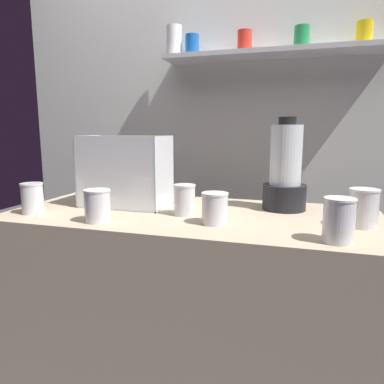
{
  "coord_description": "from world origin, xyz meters",
  "views": [
    {
      "loc": [
        0.38,
        -1.27,
        1.21
      ],
      "look_at": [
        0.0,
        0.0,
        0.98
      ],
      "focal_mm": 33.06,
      "sensor_mm": 36.0,
      "label": 1
    }
  ],
  "objects": [
    {
      "name": "counter",
      "position": [
        0.0,
        0.0,
        0.45
      ],
      "size": [
        1.4,
        0.64,
        0.9
      ],
      "primitive_type": "cube",
      "color": "tan",
      "rests_on": "ground_plane"
    },
    {
      "name": "back_wall_unit",
      "position": [
        0.01,
        0.77,
        1.26
      ],
      "size": [
        2.6,
        0.24,
        2.5
      ],
      "color": "silver",
      "rests_on": "ground_plane"
    },
    {
      "name": "carrot_display_bin",
      "position": [
        -0.29,
        0.04,
        0.99
      ],
      "size": [
        0.35,
        0.2,
        0.29
      ],
      "color": "white",
      "rests_on": "counter"
    },
    {
      "name": "blender_pitcher",
      "position": [
        0.34,
        0.16,
        1.04
      ],
      "size": [
        0.17,
        0.17,
        0.36
      ],
      "color": "black",
      "rests_on": "counter"
    },
    {
      "name": "juice_cup_mango_far_left",
      "position": [
        -0.57,
        -0.19,
        0.95
      ],
      "size": [
        0.08,
        0.08,
        0.12
      ],
      "color": "white",
      "rests_on": "counter"
    },
    {
      "name": "juice_cup_beet_left",
      "position": [
        -0.27,
        -0.23,
        0.95
      ],
      "size": [
        0.09,
        0.09,
        0.11
      ],
      "color": "white",
      "rests_on": "counter"
    },
    {
      "name": "juice_cup_carrot_middle",
      "position": [
        -0.02,
        -0.05,
        0.95
      ],
      "size": [
        0.08,
        0.08,
        0.11
      ],
      "color": "white",
      "rests_on": "counter"
    },
    {
      "name": "juice_cup_mango_right",
      "position": [
        0.12,
        -0.14,
        0.95
      ],
      "size": [
        0.09,
        0.09,
        0.11
      ],
      "color": "white",
      "rests_on": "counter"
    },
    {
      "name": "juice_cup_carrot_far_right",
      "position": [
        0.5,
        -0.23,
        0.95
      ],
      "size": [
        0.09,
        0.09,
        0.13
      ],
      "color": "white",
      "rests_on": "counter"
    },
    {
      "name": "juice_cup_pomegranate_rightmost",
      "position": [
        0.59,
        -0.04,
        0.96
      ],
      "size": [
        0.09,
        0.09,
        0.13
      ],
      "color": "white",
      "rests_on": "counter"
    }
  ]
}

